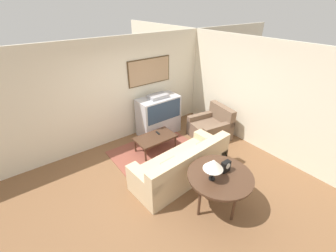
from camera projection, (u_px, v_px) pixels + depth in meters
ground_plane at (168, 178)px, 4.94m from camera, size 12.00×12.00×0.00m
wall_back at (119, 92)px, 5.77m from camera, size 12.00×0.10×2.70m
wall_right at (252, 94)px, 5.65m from camera, size 0.06×12.00×2.70m
area_rug at (156, 152)px, 5.75m from camera, size 2.10×1.58×0.01m
tv at (159, 115)px, 6.34m from camera, size 1.18×0.59×1.19m
couch at (182, 166)px, 4.80m from camera, size 2.24×1.02×0.85m
armchair at (211, 128)px, 6.29m from camera, size 1.09×1.06×0.88m
coffee_table at (155, 138)px, 5.67m from camera, size 1.01×0.59×0.41m
console_table at (220, 178)px, 3.92m from camera, size 1.15×1.15×0.77m
table_lamp at (214, 165)px, 3.65m from camera, size 0.34×0.34×0.41m
mantel_clock at (226, 166)px, 3.93m from camera, size 0.17×0.10×0.21m
remote at (158, 133)px, 5.79m from camera, size 0.06×0.16×0.02m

